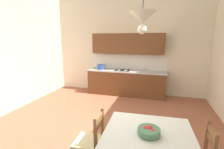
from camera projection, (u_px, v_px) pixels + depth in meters
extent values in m
cube|color=#99563D|center=(97.00, 138.00, 3.51)|extent=(6.11, 6.82, 0.10)
cube|color=beige|center=(128.00, 35.00, 6.02)|extent=(6.11, 0.12, 4.27)
cube|color=brown|center=(126.00, 83.00, 6.02)|extent=(2.76, 0.60, 0.86)
cube|color=#ADA8A3|center=(126.00, 71.00, 5.92)|extent=(2.79, 0.63, 0.04)
cube|color=silver|center=(128.00, 62.00, 6.14)|extent=(2.76, 0.01, 0.55)
cube|color=brown|center=(128.00, 43.00, 5.84)|extent=(2.54, 0.34, 0.70)
cube|color=black|center=(124.00, 96.00, 5.85)|extent=(2.72, 0.02, 0.09)
cylinder|color=silver|center=(144.00, 72.00, 5.75)|extent=(0.34, 0.34, 0.02)
cylinder|color=silver|center=(144.00, 68.00, 5.86)|extent=(0.02, 0.02, 0.22)
cube|color=black|center=(123.00, 70.00, 5.96)|extent=(0.52, 0.42, 0.01)
cylinder|color=silver|center=(118.00, 70.00, 5.90)|extent=(0.11, 0.11, 0.01)
cylinder|color=silver|center=(126.00, 71.00, 5.83)|extent=(0.11, 0.11, 0.01)
cylinder|color=silver|center=(120.00, 69.00, 6.09)|extent=(0.11, 0.11, 0.01)
cylinder|color=silver|center=(127.00, 70.00, 6.01)|extent=(0.11, 0.11, 0.01)
cylinder|color=#2D4C9E|center=(101.00, 67.00, 6.16)|extent=(0.28, 0.28, 0.15)
cylinder|color=#2D4C9E|center=(101.00, 65.00, 6.14)|extent=(0.29, 0.29, 0.02)
sphere|color=black|center=(101.00, 64.00, 6.13)|extent=(0.04, 0.04, 0.04)
cube|color=#56331C|center=(148.00, 133.00, 2.28)|extent=(1.20, 1.06, 0.02)
cube|color=#56331C|center=(118.00, 135.00, 2.89)|extent=(0.07, 0.07, 0.73)
cube|color=#56331C|center=(180.00, 143.00, 2.66)|extent=(0.07, 0.07, 0.73)
cube|color=silver|center=(148.00, 132.00, 2.28)|extent=(1.26, 1.12, 0.00)
cube|color=silver|center=(149.00, 119.00, 2.79)|extent=(1.20, 0.07, 0.12)
cube|color=silver|center=(106.00, 131.00, 2.43)|extent=(0.07, 1.06, 0.12)
cube|color=silver|center=(195.00, 142.00, 2.16)|extent=(0.07, 1.06, 0.12)
cube|color=#D1BC89|center=(89.00, 141.00, 2.61)|extent=(0.45, 0.45, 0.04)
cube|color=brown|center=(83.00, 145.00, 2.86)|extent=(0.05, 0.05, 0.41)
cube|color=brown|center=(96.00, 148.00, 2.39)|extent=(0.05, 0.05, 0.93)
cube|color=brown|center=(103.00, 134.00, 2.73)|extent=(0.05, 0.05, 0.93)
cube|color=brown|center=(99.00, 118.00, 2.48)|extent=(0.05, 0.32, 0.07)
cube|color=brown|center=(99.00, 125.00, 2.50)|extent=(0.05, 0.32, 0.07)
cube|color=brown|center=(212.00, 133.00, 2.09)|extent=(0.03, 0.32, 0.07)
cube|color=brown|center=(211.00, 140.00, 2.12)|extent=(0.03, 0.32, 0.07)
cylinder|color=#4C7F5B|center=(149.00, 134.00, 2.20)|extent=(0.17, 0.17, 0.02)
cylinder|color=#4C7F5B|center=(149.00, 131.00, 2.19)|extent=(0.30, 0.30, 0.07)
sphere|color=red|center=(145.00, 129.00, 2.21)|extent=(0.09, 0.09, 0.09)
sphere|color=red|center=(153.00, 132.00, 2.16)|extent=(0.08, 0.08, 0.08)
sphere|color=red|center=(149.00, 129.00, 2.22)|extent=(0.10, 0.10, 0.10)
cone|color=silver|center=(143.00, 17.00, 1.97)|extent=(0.32, 0.32, 0.14)
sphere|color=white|center=(142.00, 29.00, 2.00)|extent=(0.11, 0.11, 0.11)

